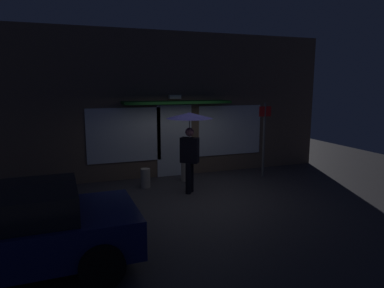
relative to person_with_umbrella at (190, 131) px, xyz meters
name	(u,v)px	position (x,y,z in m)	size (l,w,h in m)	color
ground_plane	(199,196)	(0.13, -0.37, -1.64)	(18.00, 18.00, 0.00)	#38353A
building_facade	(173,106)	(0.14, 1.97, 0.52)	(10.19, 1.00, 4.38)	brown
person_with_umbrella	(190,131)	(0.00, 0.00, 0.00)	(1.18, 1.18, 2.11)	black
street_sign_post	(264,135)	(2.66, 0.77, -0.35)	(0.40, 0.07, 2.27)	#595B60
sidewalk_bollard	(146,178)	(-1.00, 0.84, -1.38)	(0.26, 0.26, 0.54)	#B2A899
sidewalk_bollard_2	(185,172)	(0.23, 1.10, -1.36)	(0.22, 0.22, 0.57)	#B2A899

